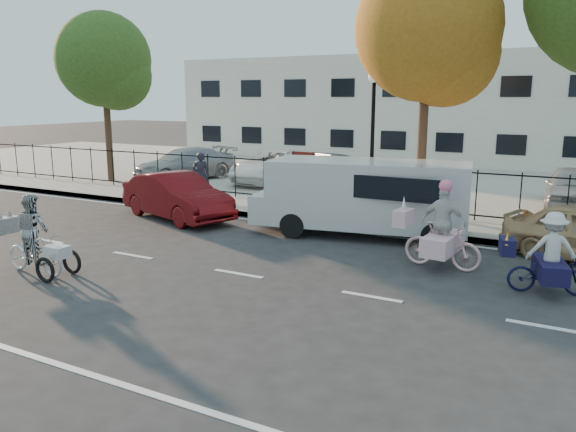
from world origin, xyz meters
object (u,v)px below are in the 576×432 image
Objects in this scene: white_van at (364,195)px; lot_car_c at (318,170)px; lot_car_b at (275,166)px; lot_car_d at (572,187)px; pedestrian at (201,175)px; bull_bike at (549,261)px; zebra_trike at (34,243)px; red_sedan at (177,196)px; unicorn_bike at (441,236)px; lamppost at (373,117)px; lot_car_a at (185,164)px.

white_van is 7.82m from lot_car_c.
lot_car_b is 11.32m from lot_car_d.
pedestrian reaches higher than lot_car_b.
pedestrian is at bearing 53.92° from bull_bike.
lot_car_d is at bearing -37.70° from zebra_trike.
lot_car_b reaches higher than red_sedan.
white_van is 5.91m from red_sedan.
white_van is at bearing 56.99° from unicorn_bike.
white_van is (0.63, -2.30, -1.98)m from lamppost.
lot_car_a is (-15.13, 8.12, 0.19)m from bull_bike.
bull_bike reaches higher than lot_car_a.
bull_bike is at bearing -38.59° from lot_car_b.
lamppost reaches higher than red_sedan.
lot_car_d is (5.51, 3.91, -2.29)m from lamppost.
lot_car_a is at bearing -148.74° from lot_car_c.
lot_car_d is at bearing -14.94° from bull_bike.
bull_bike is at bearing -68.72° from zebra_trike.
unicorn_bike is at bearing -10.05° from lot_car_a.
red_sedan is at bearing -149.92° from lot_car_d.
bull_bike is 1.08× the size of pedestrian.
lot_car_c is (0.60, 12.96, 0.14)m from zebra_trike.
zebra_trike reaches higher than bull_bike.
lot_car_c is (-9.17, 9.18, 0.16)m from bull_bike.
lamppost is 7.14m from lot_car_d.
unicorn_bike is at bearing -53.61° from lamppost.
lot_car_a is (-10.36, 5.40, -0.30)m from white_van.
bull_bike is 17.17m from lot_car_a.
lot_car_b is (-0.58, 7.24, 0.13)m from red_sedan.
unicorn_bike is 0.50× the size of lot_car_c.
red_sedan is (-10.63, 2.02, 0.06)m from bull_bike.
lot_car_d is (9.27, -0.25, 0.01)m from lot_car_c.
unicorn_bike is at bearing 118.72° from pedestrian.
white_van is 1.52× the size of lot_car_c.
pedestrian reaches higher than zebra_trike.
lot_car_d is (11.77, 4.27, -0.15)m from pedestrian.
white_van reaches higher than lot_car_d.
pedestrian reaches higher than lot_car_a.
lot_car_b reaches higher than lot_car_d.
red_sedan is 2.86m from pedestrian.
unicorn_bike is 12.43m from lot_car_b.
red_sedan is (-8.42, 1.34, -0.03)m from unicorn_bike.
zebra_trike is at bearing -116.36° from lamppost.
zebra_trike is 0.47× the size of red_sedan.
lot_car_a is at bearing 55.01° from red_sedan.
lamppost is 0.92× the size of lot_car_a.
pedestrian is (-9.46, 3.99, 0.24)m from unicorn_bike.
bull_bike is 12.97m from lot_car_c.
lot_car_a is at bearing 142.64° from white_van.
white_van reaches higher than lot_car_a.
lot_car_b is at bearing -160.97° from lot_car_c.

